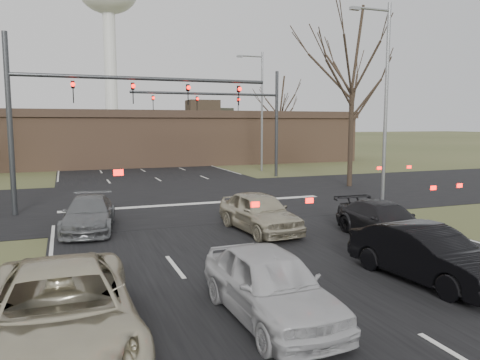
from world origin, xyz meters
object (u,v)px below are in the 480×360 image
at_px(car_charcoal_sedan, 385,221).
at_px(car_silver_ahead, 259,212).
at_px(water_tower, 108,1).
at_px(car_black_hatch, 426,254).
at_px(streetlight_right_near, 383,93).
at_px(streetlight_right_far, 260,105).
at_px(car_silver_suv, 61,313).
at_px(car_grey_ahead, 89,214).
at_px(mast_arm_near, 87,102).
at_px(building, 151,137).
at_px(car_white_sedan, 270,284).
at_px(mast_arm_far, 242,111).

relative_size(car_charcoal_sedan, car_silver_ahead, 1.01).
height_order(water_tower, car_black_hatch, water_tower).
height_order(streetlight_right_near, streetlight_right_far, same).
relative_size(car_silver_suv, car_grey_ahead, 1.27).
xyz_separation_m(car_charcoal_sedan, car_silver_ahead, (-3.72, 2.61, 0.11)).
distance_m(mast_arm_near, car_charcoal_sedan, 14.00).
xyz_separation_m(building, water_tower, (4.00, 82.00, 32.80)).
height_order(car_black_hatch, car_grey_ahead, car_black_hatch).
distance_m(car_silver_suv, car_grey_ahead, 10.07).
distance_m(building, car_white_sedan, 39.45).
distance_m(mast_arm_near, car_grey_ahead, 6.15).
xyz_separation_m(building, car_silver_ahead, (-1.50, -31.72, -1.91)).
bearing_deg(car_silver_suv, car_grey_ahead, 84.54).
height_order(mast_arm_near, streetlight_right_far, streetlight_right_far).
height_order(car_silver_suv, car_black_hatch, car_silver_suv).
bearing_deg(streetlight_right_far, water_tower, 92.05).
relative_size(water_tower, car_charcoal_sedan, 9.96).
xyz_separation_m(mast_arm_far, car_charcoal_sedan, (-1.97, -19.33, -4.37)).
xyz_separation_m(car_silver_suv, car_grey_ahead, (0.96, 10.03, -0.14)).
bearing_deg(car_charcoal_sedan, water_tower, 90.60).
distance_m(water_tower, streetlight_right_far, 97.74).
bearing_deg(streetlight_right_far, car_silver_ahead, -113.06).
distance_m(water_tower, car_silver_suv, 126.77).
relative_size(streetlight_right_far, car_silver_suv, 1.77).
relative_size(car_white_sedan, car_charcoal_sedan, 0.99).
bearing_deg(car_white_sedan, car_charcoal_sedan, 34.51).
bearing_deg(streetlight_right_near, mast_arm_far, 101.47).
bearing_deg(car_charcoal_sedan, car_black_hatch, -112.97).
distance_m(car_black_hatch, car_silver_ahead, 6.97).
height_order(building, mast_arm_far, mast_arm_far).
distance_m(water_tower, car_silver_ahead, 119.03).
distance_m(mast_arm_far, car_silver_suv, 27.73).
bearing_deg(car_black_hatch, water_tower, 81.72).
distance_m(water_tower, car_charcoal_sedan, 121.45).
xyz_separation_m(streetlight_right_near, car_charcoal_sedan, (-4.61, -6.33, -4.94)).
distance_m(car_white_sedan, car_grey_ahead, 10.38).
bearing_deg(car_black_hatch, mast_arm_near, 112.87).
relative_size(building, car_grey_ahead, 9.48).
relative_size(streetlight_right_near, car_black_hatch, 2.27).
xyz_separation_m(car_black_hatch, car_charcoal_sedan, (1.87, 4.11, -0.08)).
relative_size(streetlight_right_far, car_grey_ahead, 2.24).
distance_m(mast_arm_far, streetlight_right_near, 13.28).
height_order(car_white_sedan, car_grey_ahead, car_white_sedan).
height_order(mast_arm_near, car_silver_ahead, mast_arm_near).
distance_m(water_tower, car_black_hatch, 125.41).
bearing_deg(car_grey_ahead, car_black_hatch, -41.40).
bearing_deg(car_black_hatch, car_charcoal_sedan, 59.01).
distance_m(streetlight_right_far, car_white_sedan, 30.88).
height_order(mast_arm_near, streetlight_right_near, streetlight_right_near).
bearing_deg(mast_arm_far, building, 105.58).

